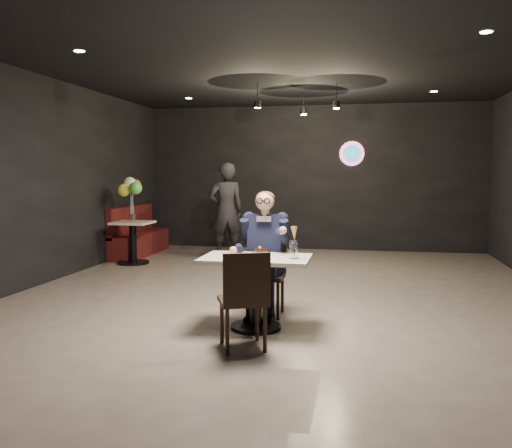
% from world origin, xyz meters
% --- Properties ---
extents(floor, '(9.00, 9.00, 0.00)m').
position_xyz_m(floor, '(0.00, 0.00, 0.00)').
color(floor, gray).
rests_on(floor, ground).
extents(wall_sign, '(0.50, 0.06, 0.50)m').
position_xyz_m(wall_sign, '(0.80, 4.47, 2.00)').
color(wall_sign, pink).
rests_on(wall_sign, floor).
extents(pendant_lights, '(1.40, 1.20, 0.36)m').
position_xyz_m(pendant_lights, '(0.00, 2.00, 2.88)').
color(pendant_lights, black).
rests_on(pendant_lights, floor).
extents(main_table, '(1.10, 0.70, 0.75)m').
position_xyz_m(main_table, '(-0.04, -1.50, 0.38)').
color(main_table, silver).
rests_on(main_table, floor).
extents(chair_far, '(0.42, 0.46, 0.92)m').
position_xyz_m(chair_far, '(-0.04, -0.95, 0.46)').
color(chair_far, black).
rests_on(chair_far, floor).
extents(chair_near, '(0.57, 0.59, 0.92)m').
position_xyz_m(chair_near, '(-0.04, -2.12, 0.46)').
color(chair_near, black).
rests_on(chair_near, floor).
extents(seated_man, '(0.60, 0.80, 1.44)m').
position_xyz_m(seated_man, '(-0.04, -0.95, 0.72)').
color(seated_man, black).
rests_on(seated_man, floor).
extents(dessert_plate, '(0.21, 0.21, 0.01)m').
position_xyz_m(dessert_plate, '(0.02, -1.59, 0.76)').
color(dessert_plate, white).
rests_on(dessert_plate, main_table).
extents(cake_slice, '(0.14, 0.13, 0.08)m').
position_xyz_m(cake_slice, '(0.04, -1.59, 0.80)').
color(cake_slice, black).
rests_on(cake_slice, dessert_plate).
extents(mint_leaf, '(0.06, 0.04, 0.01)m').
position_xyz_m(mint_leaf, '(0.03, -1.60, 0.84)').
color(mint_leaf, '#2E8E3F').
rests_on(mint_leaf, cake_slice).
extents(sundae_glass, '(0.08, 0.08, 0.18)m').
position_xyz_m(sundae_glass, '(0.35, -1.55, 0.84)').
color(sundae_glass, silver).
rests_on(sundae_glass, main_table).
extents(wafer_cone, '(0.08, 0.08, 0.14)m').
position_xyz_m(wafer_cone, '(0.36, -1.53, 1.00)').
color(wafer_cone, tan).
rests_on(wafer_cone, sundae_glass).
extents(booth_bench, '(0.48, 1.92, 0.96)m').
position_xyz_m(booth_bench, '(-3.25, 3.05, 0.48)').
color(booth_bench, '#3F0D0F').
rests_on(booth_bench, floor).
extents(side_table, '(0.64, 0.64, 0.80)m').
position_xyz_m(side_table, '(-2.95, 2.05, 0.40)').
color(side_table, silver).
rests_on(side_table, floor).
extents(balloon_vase, '(0.09, 0.09, 0.14)m').
position_xyz_m(balloon_vase, '(-2.95, 2.05, 0.82)').
color(balloon_vase, silver).
rests_on(balloon_vase, side_table).
extents(balloon_bunch, '(0.40, 0.40, 0.67)m').
position_xyz_m(balloon_bunch, '(-2.95, 2.05, 1.23)').
color(balloon_bunch, yellow).
rests_on(balloon_bunch, balloon_vase).
extents(passerby, '(0.77, 0.65, 1.80)m').
position_xyz_m(passerby, '(-1.49, 3.01, 0.90)').
color(passerby, black).
rests_on(passerby, floor).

